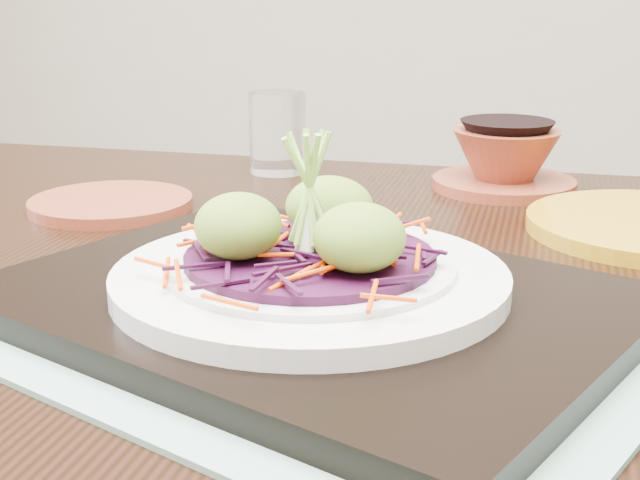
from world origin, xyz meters
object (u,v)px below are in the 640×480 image
(white_plate, at_px, (310,277))
(terracotta_side_plate, at_px, (111,204))
(serving_tray, at_px, (310,302))
(terracotta_bowl_set, at_px, (505,163))
(dining_table, at_px, (317,399))
(water_glass, at_px, (277,133))

(white_plate, distance_m, terracotta_side_plate, 0.35)
(serving_tray, xyz_separation_m, terracotta_bowl_set, (0.07, 0.41, 0.02))
(dining_table, height_order, terracotta_side_plate, terracotta_side_plate)
(serving_tray, xyz_separation_m, white_plate, (0.00, 0.00, 0.02))
(dining_table, distance_m, terracotta_bowl_set, 0.37)
(dining_table, xyz_separation_m, terracotta_bowl_set, (0.10, 0.33, 0.13))
(terracotta_bowl_set, bearing_deg, white_plate, -99.68)
(dining_table, distance_m, serving_tray, 0.15)
(white_plate, height_order, terracotta_side_plate, white_plate)
(white_plate, bearing_deg, terracotta_bowl_set, 80.32)
(serving_tray, distance_m, water_glass, 0.46)
(dining_table, relative_size, terracotta_side_plate, 8.45)
(serving_tray, bearing_deg, water_glass, 132.25)
(terracotta_side_plate, bearing_deg, dining_table, -25.86)
(serving_tray, distance_m, white_plate, 0.02)
(terracotta_side_plate, bearing_deg, water_glass, 66.19)
(water_glass, xyz_separation_m, terracotta_bowl_set, (0.25, -0.00, -0.02))
(terracotta_side_plate, bearing_deg, white_plate, -37.22)
(white_plate, bearing_deg, dining_table, 106.08)
(dining_table, distance_m, white_plate, 0.16)
(terracotta_bowl_set, bearing_deg, serving_tray, -99.68)
(dining_table, bearing_deg, water_glass, 111.77)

